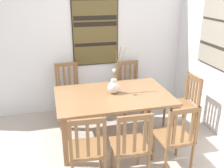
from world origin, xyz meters
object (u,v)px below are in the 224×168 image
Objects in this scene: centerpiece_vase at (114,86)px; chair_5 at (130,85)px; dining_table at (113,101)px; chair_4 at (131,145)px; painting_on_back_wall at (95,33)px; chair_3 at (87,149)px; chair_1 at (69,91)px; chair_0 at (185,102)px; painting_on_side_wall at (222,35)px; chair_2 at (176,137)px.

chair_5 is at bearing 58.08° from centerpiece_vase.
chair_4 is at bearing -91.51° from dining_table.
painting_on_back_wall reaches higher than centerpiece_vase.
chair_3 reaches higher than dining_table.
chair_1 is 1.07× the size of chair_5.
chair_0 is 1.14m from painting_on_side_wall.
dining_table is 1.05m from chair_2.
centerpiece_vase is at bearing 64.96° from dining_table.
chair_1 is 1.02× the size of chair_4.
chair_1 is at bearing 107.33° from chair_4.
chair_0 is 0.81× the size of painting_on_back_wall.
chair_1 reaches higher than chair_4.
painting_on_side_wall is (1.63, 0.84, 1.06)m from chair_4.
centerpiece_vase reaches higher than chair_4.
chair_2 is 0.82× the size of painting_on_back_wall.
centerpiece_vase reaches higher than chair_0.
chair_2 is 1.09m from chair_3.
chair_4 is at bearing -176.47° from chair_2.
chair_5 is 0.80× the size of painting_on_back_wall.
chair_4 is at bearing -143.24° from chair_0.
chair_0 is at bearing 36.76° from chair_4.
painting_on_side_wall is at bearing 20.25° from chair_3.
painting_on_side_wall reaches higher than chair_4.
chair_3 is at bearing -153.66° from chair_0.
chair_4 is (0.50, -0.05, 0.00)m from chair_3.
chair_4 is at bearing -89.90° from painting_on_back_wall.
chair_1 is 2.09m from chair_2.
painting_on_back_wall reaches higher than chair_1.
dining_table is at bearing 178.57° from chair_0.
chair_3 is at bearing 179.29° from chair_2.
chair_0 is 0.90× the size of painting_on_side_wall.
chair_2 is (0.57, -0.88, -0.15)m from dining_table.
dining_table is 1.75× the size of chair_4.
centerpiece_vase is 0.72× the size of chair_4.
dining_table is 1.84m from painting_on_side_wall.
painting_on_back_wall is 1.12× the size of painting_on_side_wall.
chair_4 is 0.93× the size of painting_on_side_wall.
chair_3 reaches higher than chair_0.
painting_on_back_wall is at bearing 156.17° from chair_5.
chair_0 is at bearing 54.99° from chair_2.
chair_4 is 0.83× the size of painting_on_back_wall.
dining_table is 1.80× the size of chair_0.
chair_5 is (-0.01, 1.77, -0.00)m from chair_2.
painting_on_side_wall is at bearing 37.55° from chair_2.
chair_5 is (0.53, 0.85, -0.37)m from centerpiece_vase.
painting_on_side_wall is at bearing -23.41° from chair_1.
chair_5 is 0.89× the size of painting_on_side_wall.
painting_on_back_wall is (0.50, 2.01, 0.94)m from chair_3.
chair_2 is at bearing -0.71° from chair_3.
painting_on_side_wall reaches higher than chair_2.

